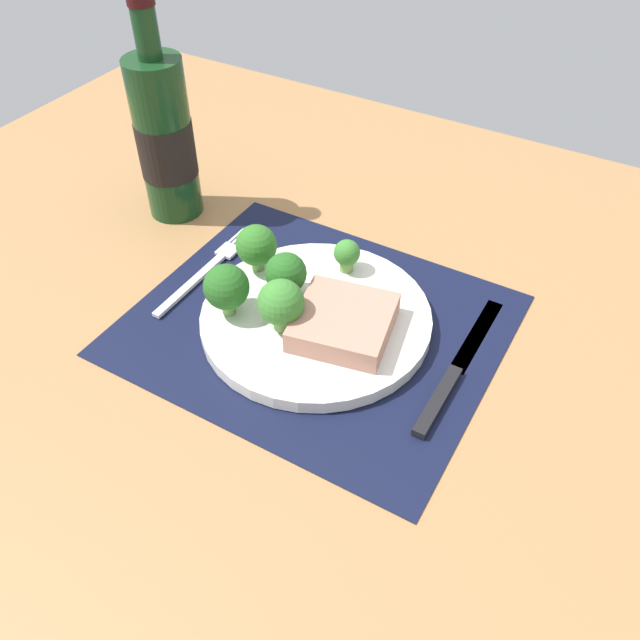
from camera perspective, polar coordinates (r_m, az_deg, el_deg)
name	(u,v)px	position (r cm, az deg, el deg)	size (l,w,h in cm)	color
ground_plane	(316,335)	(77.55, -0.34, -1.26)	(140.00, 110.00, 3.00)	#996D42
placemat	(316,324)	(76.39, -0.35, -0.38)	(40.74, 34.79, 0.30)	black
plate	(316,318)	(75.74, -0.35, 0.14)	(26.34, 26.34, 1.60)	silver
steak	(343,322)	(72.23, 2.03, -0.19)	(10.21, 10.38, 2.68)	tan
broccoli_near_fork	(347,254)	(79.64, 2.33, 5.69)	(3.21, 3.21, 4.22)	#6B994C
broccoli_front_edge	(226,287)	(73.60, -8.06, 2.79)	(5.14, 5.14, 6.35)	#6B994C
broccoli_center	(256,246)	(79.45, -5.49, 6.39)	(4.97, 4.97, 6.06)	#6B994C
broccoli_near_steak	(281,303)	(71.15, -3.37, 1.45)	(5.13, 5.13, 6.33)	#6B994C
broccoli_back_left	(286,273)	(75.48, -2.95, 4.02)	(4.80, 4.80, 5.74)	#6B994C
fork	(207,269)	(84.48, -9.65, 4.33)	(2.40, 19.20, 0.50)	silver
knife	(454,373)	(71.99, 11.44, -4.49)	(1.80, 23.00, 0.80)	black
wine_bottle	(165,138)	(91.41, -13.20, 14.99)	(7.49, 7.49, 29.10)	#143819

